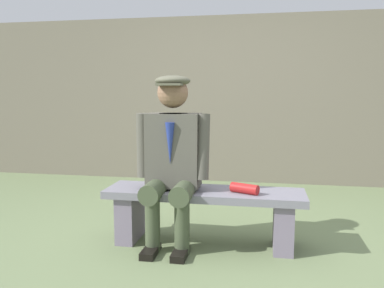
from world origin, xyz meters
TOP-DOWN VIEW (x-y plane):
  - ground_plane at (0.00, 0.00)m, footprint 30.00×30.00m
  - bench at (0.00, 0.00)m, footprint 1.51×0.40m
  - seated_man at (0.24, 0.05)m, footprint 0.57×0.52m
  - rolled_magazine at (-0.31, 0.05)m, footprint 0.22×0.15m
  - stadium_wall at (0.00, -2.36)m, footprint 12.00×0.24m

SIDE VIEW (x-z plane):
  - ground_plane at x=0.00m, z-range 0.00..0.00m
  - bench at x=0.00m, z-range 0.08..0.50m
  - rolled_magazine at x=-0.31m, z-range 0.43..0.50m
  - seated_man at x=0.24m, z-range 0.06..1.35m
  - stadium_wall at x=0.00m, z-range 0.00..2.15m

